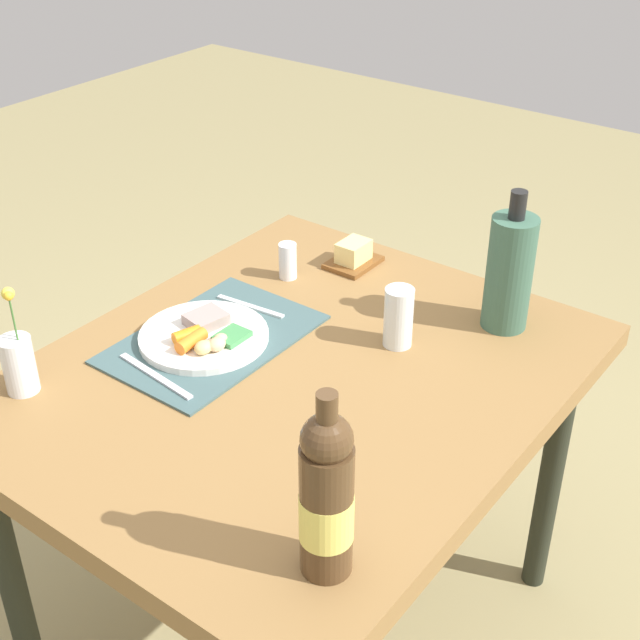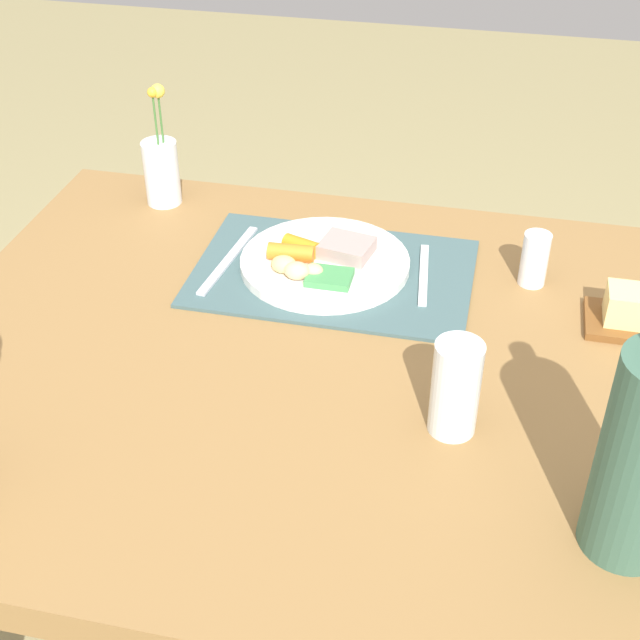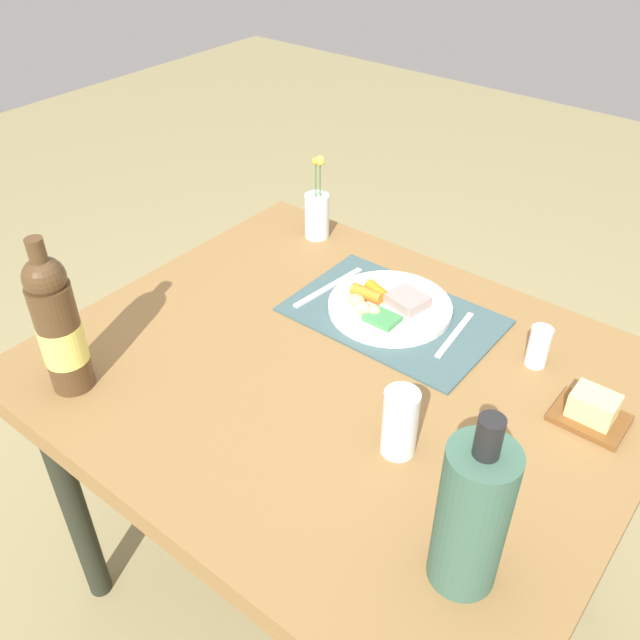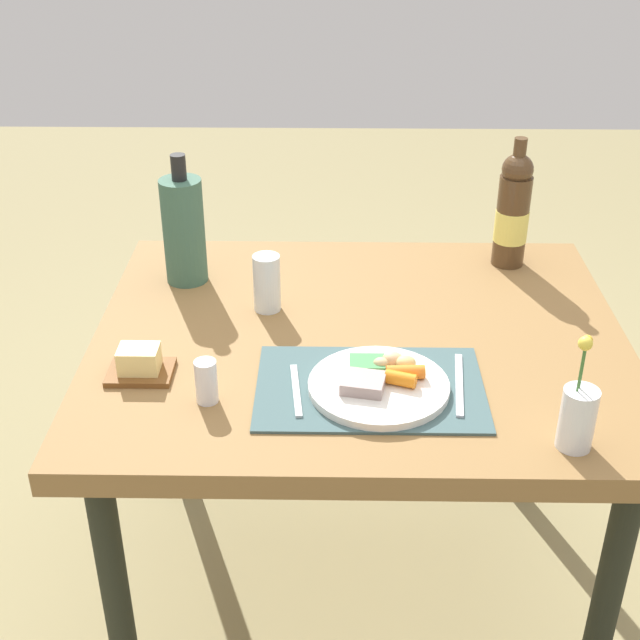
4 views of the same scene
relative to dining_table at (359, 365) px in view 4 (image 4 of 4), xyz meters
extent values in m
plane|color=#94885B|center=(0.00, 0.00, -0.69)|extent=(8.00, 8.00, 0.00)
cube|color=olive|center=(0.00, 0.00, 0.06)|extent=(1.16, 0.96, 0.05)
cylinder|color=black|center=(-0.49, -0.39, -0.33)|extent=(0.06, 0.06, 0.72)
cylinder|color=black|center=(0.49, -0.39, -0.33)|extent=(0.06, 0.06, 0.72)
cylinder|color=black|center=(-0.49, 0.39, -0.33)|extent=(0.06, 0.06, 0.72)
cylinder|color=black|center=(0.49, 0.39, -0.33)|extent=(0.06, 0.06, 0.72)
cube|color=#3E585A|center=(0.02, -0.21, 0.08)|extent=(0.45, 0.30, 0.01)
cylinder|color=white|center=(0.03, -0.22, 0.09)|extent=(0.28, 0.28, 0.02)
cube|color=#A28B84|center=(0.00, -0.24, 0.11)|extent=(0.09, 0.08, 0.02)
cylinder|color=orange|center=(0.07, -0.23, 0.12)|extent=(0.07, 0.05, 0.03)
cylinder|color=orange|center=(0.08, -0.21, 0.12)|extent=(0.08, 0.03, 0.03)
ellipsoid|color=tan|center=(0.04, -0.17, 0.11)|extent=(0.03, 0.03, 0.02)
ellipsoid|color=#DBB27F|center=(0.06, -0.16, 0.12)|extent=(0.04, 0.03, 0.03)
ellipsoid|color=#DABE73|center=(0.09, -0.17, 0.12)|extent=(0.04, 0.03, 0.03)
cube|color=#408B4B|center=(0.01, -0.16, 0.11)|extent=(0.07, 0.06, 0.01)
cube|color=silver|center=(-0.13, -0.23, 0.09)|extent=(0.03, 0.18, 0.00)
cube|color=silver|center=(0.19, -0.21, 0.09)|extent=(0.04, 0.22, 0.00)
cylinder|color=silver|center=(0.37, -0.39, 0.14)|extent=(0.06, 0.06, 0.12)
cylinder|color=#3F7233|center=(0.37, -0.38, 0.19)|extent=(0.00, 0.00, 0.21)
sphere|color=gold|center=(0.37, -0.38, 0.29)|extent=(0.02, 0.02, 0.02)
cylinder|color=#3F7233|center=(0.36, -0.39, 0.19)|extent=(0.00, 0.00, 0.21)
sphere|color=yellow|center=(0.36, -0.39, 0.29)|extent=(0.02, 0.02, 0.02)
cylinder|color=silver|center=(-0.21, 0.11, 0.15)|extent=(0.06, 0.06, 0.13)
cylinder|color=#A9E2C9|center=(-0.21, 0.11, 0.12)|extent=(0.06, 0.06, 0.07)
cylinder|color=#4C341D|center=(0.38, 0.36, 0.20)|extent=(0.08, 0.08, 0.23)
sphere|color=#4C341D|center=(0.38, 0.36, 0.33)|extent=(0.08, 0.08, 0.08)
cylinder|color=#4C341D|center=(0.38, 0.36, 0.37)|extent=(0.03, 0.03, 0.07)
cylinder|color=#EEDF65|center=(0.38, 0.36, 0.18)|extent=(0.08, 0.08, 0.08)
cylinder|color=white|center=(-0.30, -0.26, 0.13)|extent=(0.04, 0.04, 0.09)
cylinder|color=#3B614D|center=(-0.41, 0.25, 0.21)|extent=(0.10, 0.10, 0.26)
cylinder|color=black|center=(-0.41, 0.25, 0.37)|extent=(0.03, 0.03, 0.06)
cube|color=brown|center=(-0.44, -0.17, 0.09)|extent=(0.13, 0.10, 0.01)
cube|color=#F6DC85|center=(-0.44, -0.17, 0.12)|extent=(0.08, 0.06, 0.05)
camera|label=1|loc=(1.15, 0.92, 1.11)|focal=49.77mm
camera|label=2|loc=(-0.23, 0.97, 0.86)|focal=49.61mm
camera|label=3|loc=(-0.61, 0.83, 0.98)|focal=38.12mm
camera|label=4|loc=(-0.06, -1.63, 1.04)|focal=48.79mm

